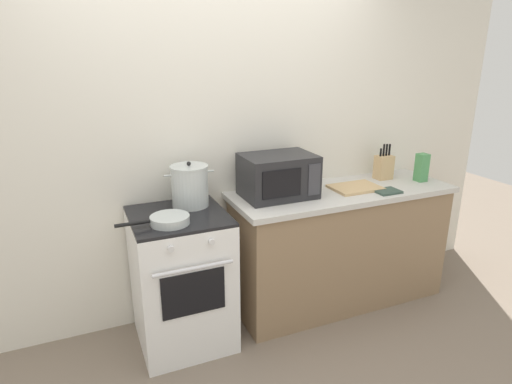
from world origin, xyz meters
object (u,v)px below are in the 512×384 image
stove (182,279)px  frying_pan (169,220)px  microwave (278,176)px  knife_block (384,167)px  cutting_board (355,188)px  stock_pot (190,186)px  oven_mitt (387,191)px  pasta_box (422,168)px

stove → frying_pan: bearing=-123.4°
microwave → stove: bearing=-173.9°
frying_pan → knife_block: knife_block is taller
frying_pan → cutting_board: bearing=5.2°
stock_pot → oven_mitt: stock_pot is taller
pasta_box → oven_mitt: pasta_box is taller
stock_pot → cutting_board: 1.24m
frying_pan → knife_block: 1.82m
frying_pan → microwave: size_ratio=0.87×
cutting_board → knife_block: knife_block is taller
oven_mitt → stove: bearing=174.0°
pasta_box → oven_mitt: size_ratio=1.22×
stove → frying_pan: 0.51m
stove → knife_block: knife_block is taller
cutting_board → pasta_box: (0.60, -0.03, 0.10)m
frying_pan → pasta_box: pasta_box is taller
pasta_box → cutting_board: bearing=177.1°
frying_pan → cutting_board: (1.43, 0.13, -0.02)m
stove → cutting_board: 1.43m
stove → cutting_board: bearing=0.0°
stove → stock_pot: (0.12, 0.13, 0.60)m
pasta_box → oven_mitt: 0.46m
cutting_board → frying_pan: bearing=-174.8°
stove → frying_pan: size_ratio=2.11×
stove → oven_mitt: size_ratio=5.11×
cutting_board → knife_block: size_ratio=1.27×
microwave → oven_mitt: (0.77, -0.24, -0.14)m
microwave → pasta_box: microwave is taller
stock_pot → pasta_box: 1.83m
stock_pot → knife_block: (1.59, 0.01, -0.04)m
knife_block → pasta_box: knife_block is taller
frying_pan → microwave: bearing=14.3°
knife_block → stock_pot: bearing=-179.6°
cutting_board → knife_block: 0.40m
cutting_board → oven_mitt: 0.23m
knife_block → cutting_board: bearing=-159.0°
stock_pot → oven_mitt: 1.43m
microwave → cutting_board: bearing=-7.3°
knife_block → pasta_box: (0.23, -0.17, 0.01)m
cutting_board → stove: bearing=-180.0°
pasta_box → microwave: bearing=174.9°
stove → oven_mitt: oven_mitt is taller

